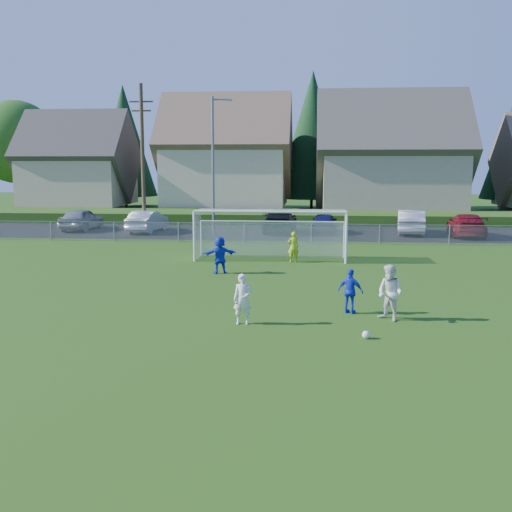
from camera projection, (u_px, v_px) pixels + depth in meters
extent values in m
plane|color=#193D0C|center=(225.00, 367.00, 14.06)|extent=(160.00, 160.00, 0.00)
plane|color=black|center=(282.00, 232.00, 41.12)|extent=(60.00, 60.00, 0.00)
cube|color=#1E420F|center=(287.00, 217.00, 48.43)|extent=(70.00, 6.00, 0.80)
sphere|color=white|center=(366.00, 335.00, 16.32)|extent=(0.22, 0.22, 0.22)
imported|color=white|center=(243.00, 299.00, 17.71)|extent=(0.57, 0.39, 1.51)
imported|color=white|center=(390.00, 293.00, 18.10)|extent=(1.04, 1.05, 1.71)
imported|color=#1530CC|center=(350.00, 291.00, 18.98)|extent=(0.91, 0.67, 1.43)
imported|color=#1530CC|center=(220.00, 255.00, 25.88)|extent=(1.56, 0.97, 1.61)
imported|color=#A9CA17|center=(293.00, 247.00, 28.78)|extent=(0.59, 0.44, 1.48)
imported|color=gray|center=(81.00, 219.00, 42.56)|extent=(2.04, 4.65, 1.56)
imported|color=silver|center=(148.00, 221.00, 41.31)|extent=(1.96, 4.61, 1.48)
imported|color=black|center=(280.00, 221.00, 41.22)|extent=(2.26, 5.43, 1.57)
imported|color=#131543|center=(324.00, 223.00, 40.88)|extent=(1.95, 4.18, 1.38)
imported|color=silver|center=(411.00, 222.00, 40.27)|extent=(2.33, 5.08, 1.61)
imported|color=maroon|center=(466.00, 225.00, 38.88)|extent=(2.58, 5.27, 1.48)
cylinder|color=white|center=(194.00, 236.00, 28.96)|extent=(0.12, 0.12, 2.44)
cylinder|color=white|center=(346.00, 238.00, 28.30)|extent=(0.12, 0.12, 2.44)
cylinder|color=white|center=(269.00, 212.00, 28.44)|extent=(7.30, 0.12, 0.12)
cylinder|color=white|center=(201.00, 238.00, 30.78)|extent=(0.08, 0.08, 1.80)
cylinder|color=white|center=(344.00, 240.00, 30.12)|extent=(0.08, 0.08, 1.80)
cylinder|color=white|center=(272.00, 222.00, 30.31)|extent=(7.30, 0.08, 0.08)
cube|color=silver|center=(272.00, 239.00, 30.45)|extent=(7.30, 0.02, 1.80)
cube|color=silver|center=(198.00, 234.00, 29.85)|extent=(0.02, 1.80, 2.44)
cube|color=silver|center=(345.00, 236.00, 29.19)|extent=(0.02, 1.80, 2.44)
cube|color=silver|center=(271.00, 210.00, 29.33)|extent=(7.30, 1.80, 0.02)
cube|color=gray|center=(278.00, 224.00, 35.53)|extent=(52.00, 0.03, 0.03)
cube|color=gray|center=(278.00, 233.00, 35.61)|extent=(52.00, 0.02, 1.14)
cylinder|color=gray|center=(278.00, 233.00, 35.61)|extent=(0.06, 0.06, 1.20)
cylinder|color=slate|center=(213.00, 166.00, 39.35)|extent=(0.18, 0.18, 9.00)
cylinder|color=slate|center=(220.00, 99.00, 38.64)|extent=(1.20, 0.12, 0.12)
cube|color=slate|center=(229.00, 100.00, 38.60)|extent=(0.36, 0.18, 0.12)
cylinder|color=#473321|center=(143.00, 159.00, 40.71)|extent=(0.26, 0.26, 10.00)
cube|color=#473321|center=(141.00, 102.00, 40.13)|extent=(1.60, 0.10, 0.10)
cube|color=#473321|center=(141.00, 111.00, 40.22)|extent=(1.30, 0.10, 0.10)
cube|color=tan|center=(79.00, 181.00, 56.72)|extent=(9.00, 8.00, 4.50)
pyramid|color=#423D38|center=(76.00, 109.00, 55.69)|extent=(9.90, 8.80, 4.41)
cube|color=#C6B58E|center=(227.00, 175.00, 56.36)|extent=(11.00, 9.00, 5.50)
pyramid|color=brown|center=(226.00, 91.00, 55.17)|extent=(12.10, 9.90, 4.96)
cube|color=tan|center=(389.00, 179.00, 54.06)|extent=(12.00, 10.00, 5.00)
pyramid|color=#4C473F|center=(393.00, 87.00, 52.82)|extent=(13.20, 11.00, 5.52)
cylinder|color=#382616|center=(19.00, 190.00, 61.55)|extent=(0.36, 0.36, 3.96)
sphere|color=#2B5B19|center=(16.00, 142.00, 60.80)|extent=(8.36, 8.36, 8.36)
cylinder|color=#382616|center=(126.00, 201.00, 64.79)|extent=(0.30, 0.30, 1.20)
cone|color=#143819|center=(124.00, 141.00, 63.79)|extent=(6.76, 6.76, 11.70)
cylinder|color=#382616|center=(219.00, 201.00, 64.87)|extent=(0.30, 0.30, 1.20)
cone|color=#143819|center=(218.00, 145.00, 63.94)|extent=(6.24, 6.24, 10.80)
cylinder|color=#382616|center=(311.00, 204.00, 61.01)|extent=(0.30, 0.30, 1.20)
cone|color=#143819|center=(312.00, 135.00, 59.95)|extent=(7.28, 7.28, 12.60)
cylinder|color=#382616|center=(409.00, 190.00, 61.86)|extent=(0.36, 0.36, 3.96)
sphere|color=#2B5B19|center=(410.00, 142.00, 61.11)|extent=(8.36, 8.36, 8.36)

